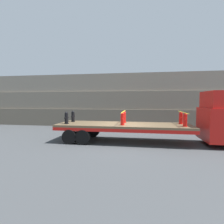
# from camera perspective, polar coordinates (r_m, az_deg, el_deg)

# --- Properties ---
(ground_plane) EXTENTS (120.00, 120.00, 0.00)m
(ground_plane) POSITION_cam_1_polar(r_m,az_deg,el_deg) (11.50, 3.70, -9.62)
(ground_plane) COLOR #3F4244
(rock_cliff) EXTENTS (60.00, 3.30, 5.36)m
(rock_cliff) POSITION_cam_1_polar(r_m,az_deg,el_deg) (18.63, 6.04, 3.79)
(rock_cliff) COLOR #706656
(rock_cliff) RESTS_ON ground_plane
(flatbed_trailer) EXTENTS (8.47, 2.62, 1.16)m
(flatbed_trailer) POSITION_cam_1_polar(r_m,az_deg,el_deg) (11.40, 0.44, -4.98)
(flatbed_trailer) COLOR brown
(flatbed_trailer) RESTS_ON ground_plane
(fire_hydrant_black_near_0) EXTENTS (0.29, 0.48, 0.78)m
(fire_hydrant_black_near_0) POSITION_cam_1_polar(r_m,az_deg,el_deg) (11.65, -14.66, -1.90)
(fire_hydrant_black_near_0) COLOR black
(fire_hydrant_black_near_0) RESTS_ON flatbed_trailer
(fire_hydrant_black_far_0) EXTENTS (0.29, 0.48, 0.78)m
(fire_hydrant_black_far_0) POSITION_cam_1_polar(r_m,az_deg,el_deg) (12.66, -12.61, -1.42)
(fire_hydrant_black_far_0) COLOR black
(fire_hydrant_black_far_0) RESTS_ON flatbed_trailer
(fire_hydrant_red_near_1) EXTENTS (0.29, 0.48, 0.78)m
(fire_hydrant_red_near_1) POSITION_cam_1_polar(r_m,az_deg,el_deg) (10.69, 3.43, -2.27)
(fire_hydrant_red_near_1) COLOR red
(fire_hydrant_red_near_1) RESTS_ON flatbed_trailer
(fire_hydrant_red_far_1) EXTENTS (0.29, 0.48, 0.78)m
(fire_hydrant_red_far_1) POSITION_cam_1_polar(r_m,az_deg,el_deg) (11.79, 4.00, -1.72)
(fire_hydrant_red_far_1) COLOR red
(fire_hydrant_red_far_1) RESTS_ON flatbed_trailer
(fire_hydrant_red_near_2) EXTENTS (0.29, 0.48, 0.78)m
(fire_hydrant_red_near_2) POSITION_cam_1_polar(r_m,az_deg,el_deg) (10.93, 22.76, -2.43)
(fire_hydrant_red_near_2) COLOR red
(fire_hydrant_red_near_2) RESTS_ON flatbed_trailer
(fire_hydrant_red_far_2) EXTENTS (0.29, 0.48, 0.78)m
(fire_hydrant_red_far_2) POSITION_cam_1_polar(r_m,az_deg,el_deg) (12.01, 21.54, -1.87)
(fire_hydrant_red_far_2) COLOR red
(fire_hydrant_red_far_2) RESTS_ON flatbed_trailer
(cargo_strap_rear) EXTENTS (0.05, 2.72, 0.01)m
(cargo_strap_rear) POSITION_cam_1_polar(r_m,az_deg,el_deg) (11.21, 3.74, 0.11)
(cargo_strap_rear) COLOR yellow
(cargo_strap_rear) RESTS_ON fire_hydrant_red_near_1
(cargo_strap_middle) EXTENTS (0.05, 2.72, 0.01)m
(cargo_strap_middle) POSITION_cam_1_polar(r_m,az_deg,el_deg) (11.44, 22.17, -0.09)
(cargo_strap_middle) COLOR yellow
(cargo_strap_middle) RESTS_ON fire_hydrant_red_near_2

